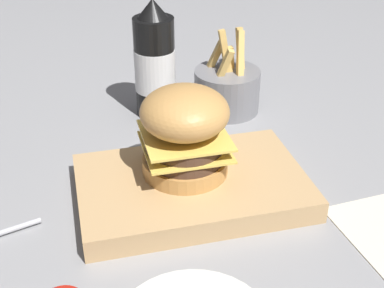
% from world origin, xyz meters
% --- Properties ---
extents(ground_plane, '(6.00, 6.00, 0.00)m').
position_xyz_m(ground_plane, '(0.00, 0.00, 0.00)').
color(ground_plane, gray).
extents(serving_board, '(0.29, 0.19, 0.03)m').
position_xyz_m(serving_board, '(0.01, 0.03, 0.02)').
color(serving_board, tan).
rests_on(serving_board, ground_plane).
extents(burger, '(0.11, 0.11, 0.12)m').
position_xyz_m(burger, '(0.01, 0.01, 0.09)').
color(burger, tan).
rests_on(burger, serving_board).
extents(ketchup_bottle, '(0.07, 0.07, 0.20)m').
position_xyz_m(ketchup_bottle, '(0.01, -0.22, 0.09)').
color(ketchup_bottle, black).
rests_on(ketchup_bottle, ground_plane).
extents(fries_basket, '(0.11, 0.11, 0.14)m').
position_xyz_m(fries_basket, '(-0.11, -0.20, 0.04)').
color(fries_basket, slate).
rests_on(fries_basket, ground_plane).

